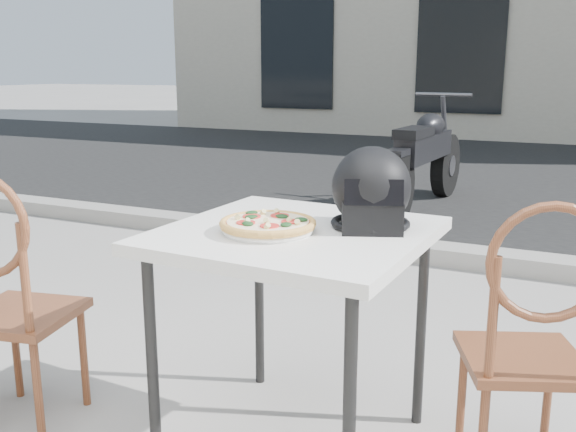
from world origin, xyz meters
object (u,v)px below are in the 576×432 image
at_px(pizza, 268,223).
at_px(cafe_chair_side, 5,289).
at_px(motorcycle, 424,160).
at_px(plate, 268,230).
at_px(cafe_table_main, 295,250).
at_px(cafe_chair_main, 532,332).
at_px(helmet, 371,192).

distance_m(pizza, cafe_chair_side, 1.00).
height_order(pizza, motorcycle, motorcycle).
bearing_deg(motorcycle, plate, -79.36).
distance_m(plate, pizza, 0.02).
relative_size(cafe_table_main, cafe_chair_main, 0.91).
height_order(pizza, cafe_chair_side, cafe_chair_side).
bearing_deg(helmet, motorcycle, 79.20).
xyz_separation_m(cafe_table_main, motorcycle, (-0.52, 4.13, -0.25)).
bearing_deg(motorcycle, cafe_table_main, -78.36).
relative_size(helmet, motorcycle, 0.16).
xyz_separation_m(cafe_chair_side, motorcycle, (0.47, 4.48, -0.08)).
xyz_separation_m(pizza, cafe_chair_side, (-0.92, -0.28, -0.28)).
distance_m(cafe_chair_main, motorcycle, 4.25).
distance_m(cafe_chair_side, motorcycle, 4.51).
distance_m(plate, cafe_chair_side, 0.99).
bearing_deg(cafe_chair_main, cafe_table_main, -16.07).
bearing_deg(cafe_chair_side, cafe_chair_main, -178.11).
bearing_deg(cafe_chair_side, motorcycle, -107.94).
distance_m(plate, cafe_chair_main, 0.89).
bearing_deg(cafe_chair_main, helmet, -26.88).
bearing_deg(motorcycle, cafe_chair_side, -91.46).
xyz_separation_m(plate, cafe_chair_main, (0.83, 0.16, -0.27)).
bearing_deg(plate, pizza, 74.05).
bearing_deg(cafe_chair_side, helmet, -170.31).
height_order(cafe_table_main, cafe_chair_main, cafe_chair_main).
height_order(plate, helmet, helmet).
relative_size(cafe_table_main, pizza, 2.75).
distance_m(cafe_table_main, helmet, 0.32).
xyz_separation_m(pizza, cafe_chair_main, (0.83, 0.16, -0.30)).
height_order(plate, cafe_chair_side, cafe_chair_side).
bearing_deg(helmet, plate, -165.81).
relative_size(cafe_chair_side, motorcycle, 0.46).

